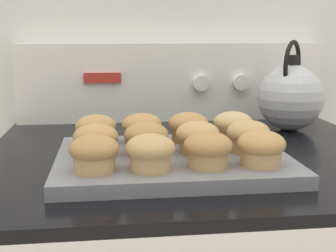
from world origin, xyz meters
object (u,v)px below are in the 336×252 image
Objects in this scene: muffin_r1_c3 at (248,136)px; muffin_r2_c3 at (233,126)px; muffin_r1_c0 at (96,140)px; tea_kettle at (291,96)px; muffin_r2_c1 at (142,128)px; muffin_r0_c0 at (94,153)px; muffin_pan at (172,160)px; muffin_r2_c0 at (96,129)px; muffin_r0_c3 at (261,148)px; muffin_r1_c1 at (146,138)px; muffin_r0_c1 at (150,152)px; muffin_r0_c2 at (208,149)px; muffin_r2_c2 at (188,127)px; muffin_r1_c2 at (198,137)px.

muffin_r1_c3 is 1.00× the size of muffin_r2_c3.
tea_kettle is (0.43, 0.26, 0.03)m from muffin_r1_c0.
muffin_r1_c3 is 0.20m from muffin_r2_c1.
muffin_r0_c0 is 1.00× the size of muffin_r2_c1.
muffin_r2_c1 is at bearing 179.24° from muffin_r2_c3.
muffin_r2_c3 reaches higher than muffin_pan.
muffin_r2_c0 is 1.00× the size of muffin_r2_c3.
muffin_r0_c3 and muffin_r1_c1 have the same top height.
muffin_r0_c1 is 0.24m from muffin_r2_c3.
muffin_pan is at bearing 116.98° from muffin_r0_c2.
muffin_r2_c2 is (0.17, 0.00, 0.00)m from muffin_r2_c0.
muffin_r1_c2 is 1.00× the size of muffin_r1_c3.
tea_kettle is at bearing 44.74° from muffin_r1_c2.
muffin_r1_c1 and muffin_r2_c2 have the same top height.
muffin_r1_c2 is 0.19m from muffin_r2_c0.
muffin_r2_c3 is at bearing -135.79° from tea_kettle.
muffin_r2_c1 is (-0.17, 0.09, 0.00)m from muffin_r1_c3.
muffin_r2_c1 reaches higher than muffin_pan.
muffin_r2_c1 is (0.08, 0.09, 0.00)m from muffin_r1_c0.
muffin_r2_c0 and muffin_r2_c1 have the same top height.
muffin_pan is 5.20× the size of muffin_r1_c0.
muffin_r1_c3 is at bearing -1.26° from muffin_r1_c1.
muffin_r0_c0 is 0.08m from muffin_r0_c1.
muffin_r0_c1 is at bearing -64.00° from muffin_r2_c0.
muffin_r1_c3 is at bearing 86.94° from muffin_r0_c3.
tea_kettle reaches higher than muffin_r2_c3.
muffin_r2_c0 is at bearing -179.71° from muffin_r2_c3.
muffin_r0_c1 is at bearing -3.03° from muffin_r0_c0.
muffin_r1_c1 is 1.00× the size of muffin_r1_c2.
muffin_r2_c0 is (-0.17, 0.08, 0.00)m from muffin_r1_c2.
muffin_r0_c3 is 0.30m from muffin_r2_c0.
muffin_r1_c0 is 1.00× the size of muffin_r2_c0.
muffin_r0_c1 and muffin_r2_c0 have the same top height.
muffin_pan is 5.20× the size of muffin_r1_c3.
muffin_r1_c1 is (0.08, 0.09, 0.00)m from muffin_r0_c0.
muffin_r2_c3 is at bearing 33.73° from muffin_r0_c0.
muffin_r0_c3 and muffin_r1_c3 have the same top height.
muffin_pan is 5.20× the size of muffin_r2_c1.
tea_kettle is (0.26, 0.26, 0.03)m from muffin_r1_c2.
muffin_r1_c2 reaches higher than muffin_pan.
muffin_r0_c2 and muffin_r1_c0 have the same top height.
muffin_r1_c0 is at bearing -160.91° from muffin_r2_c3.
muffin_r1_c0 is (-0.25, 0.08, 0.00)m from muffin_r0_c3.
muffin_r1_c2 is at bearing -45.20° from muffin_r2_c1.
muffin_r0_c2 is (0.17, -0.00, 0.00)m from muffin_r0_c0.
muffin_r0_c3 is 1.00× the size of muffin_r1_c0.
muffin_r2_c3 is (0.25, 0.09, 0.00)m from muffin_r1_c0.
muffin_r1_c1 is at bearing -135.13° from muffin_r2_c2.
muffin_r0_c1 is at bearing -135.21° from tea_kettle.
muffin_r2_c2 is at bearing -146.65° from tea_kettle.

